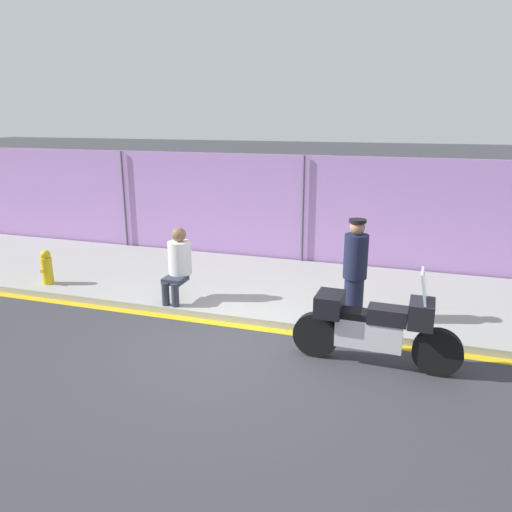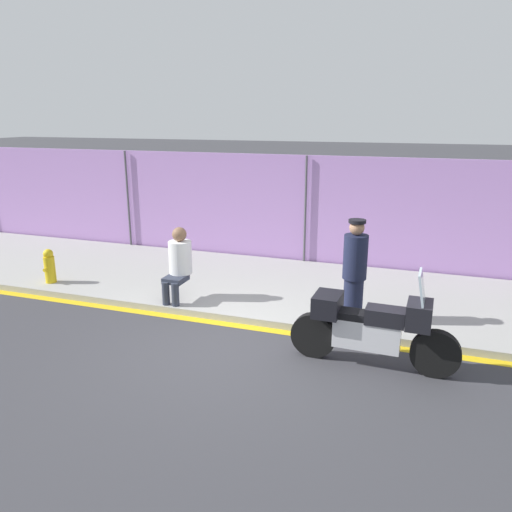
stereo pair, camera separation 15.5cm
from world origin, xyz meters
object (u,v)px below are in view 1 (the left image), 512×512
fire_hydrant (47,267)px  person_seated_on_curb (178,261)px  officer_standing (355,269)px  motorcycle (374,326)px

fire_hydrant → person_seated_on_curb: bearing=0.5°
officer_standing → fire_hydrant: 6.01m
officer_standing → person_seated_on_curb: (-3.11, -0.04, -0.13)m
motorcycle → fire_hydrant: motorcycle is taller
person_seated_on_curb → fire_hydrant: person_seated_on_curb is taller
officer_standing → fire_hydrant: (-5.99, -0.06, -0.51)m
motorcycle → officer_standing: 1.39m
motorcycle → fire_hydrant: size_ratio=3.35×
motorcycle → person_seated_on_curb: (-3.55, 1.22, 0.27)m
motorcycle → person_seated_on_curb: size_ratio=1.74×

